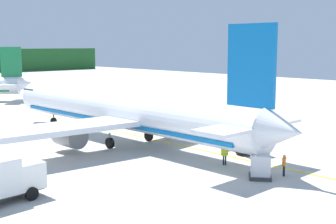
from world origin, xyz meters
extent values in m
cylinder|color=silver|center=(21.55, 21.82, 3.50)|extent=(4.23, 36.04, 3.80)
cone|color=silver|center=(21.32, 41.01, 3.50)|extent=(3.64, 2.44, 3.61)
cone|color=silver|center=(21.78, 2.22, 3.90)|extent=(3.27, 3.24, 3.23)
cube|color=#192333|center=(21.34, 38.81, 4.36)|extent=(3.26, 2.44, 0.60)
cube|color=silver|center=(12.43, 19.71, 2.83)|extent=(16.38, 6.26, 0.50)
cylinder|color=slate|center=(15.15, 21.54, 1.63)|extent=(2.24, 3.23, 2.20)
cube|color=silver|center=(30.71, 19.92, 2.83)|extent=(16.45, 6.63, 0.50)
cylinder|color=slate|center=(27.95, 21.69, 1.63)|extent=(2.24, 3.23, 2.20)
cube|color=#0C66B2|center=(21.74, 5.32, 8.65)|extent=(0.41, 4.40, 6.50)
cube|color=silver|center=(21.74, 5.32, 3.90)|extent=(10.44, 3.32, 0.24)
cube|color=#0C66B2|center=(21.55, 21.82, 2.46)|extent=(3.99, 32.44, 0.36)
cylinder|color=black|center=(21.38, 35.49, 0.55)|extent=(0.36, 1.10, 1.10)
cylinder|color=gray|center=(21.38, 35.49, 1.35)|extent=(0.20, 0.20, 0.50)
cylinder|color=black|center=(18.96, 20.28, 0.55)|extent=(0.36, 1.10, 1.10)
cylinder|color=gray|center=(18.96, 20.28, 1.35)|extent=(0.20, 0.20, 0.50)
cylinder|color=black|center=(24.16, 20.35, 0.55)|extent=(0.36, 1.10, 1.10)
cylinder|color=gray|center=(24.16, 20.35, 1.35)|extent=(0.20, 0.20, 0.50)
cone|color=white|center=(31.46, 62.73, 3.25)|extent=(3.76, 3.76, 2.69)
cube|color=#19723F|center=(29.44, 64.34, 7.20)|extent=(3.06, 2.51, 5.41)
cube|color=white|center=(29.44, 64.34, 3.25)|extent=(7.47, 8.44, 0.20)
cube|color=silver|center=(26.95, 8.95, 1.50)|extent=(2.62, 2.35, 1.80)
cube|color=#192333|center=(26.71, 8.13, 1.86)|extent=(1.80, 0.60, 0.94)
cylinder|color=silver|center=(27.72, 11.58, 1.50)|extent=(2.71, 3.86, 1.80)
cube|color=#262628|center=(27.47, 10.72, 0.52)|extent=(3.02, 5.70, 0.16)
cylinder|color=black|center=(28.09, 8.93, 0.45)|extent=(0.52, 0.94, 0.90)
cylinder|color=black|center=(25.98, 9.54, 0.45)|extent=(0.52, 0.94, 0.90)
cylinder|color=black|center=(28.78, 11.27, 0.45)|extent=(0.52, 0.94, 0.90)
cylinder|color=black|center=(26.67, 11.89, 0.45)|extent=(0.52, 0.94, 0.90)
cube|color=white|center=(6.12, 12.34, 1.50)|extent=(1.94, 2.31, 1.80)
cube|color=#192333|center=(6.97, 12.39, 1.86)|extent=(0.20, 1.85, 0.94)
cylinder|color=black|center=(5.75, 13.41, 0.45)|extent=(0.92, 0.34, 0.90)
cylinder|color=black|center=(5.89, 11.22, 0.45)|extent=(0.92, 0.34, 0.90)
cube|color=#333338|center=(21.09, 3.72, 0.15)|extent=(2.33, 2.33, 0.30)
cube|color=silver|center=(21.09, 3.72, 1.09)|extent=(2.05, 2.05, 1.58)
cube|color=silver|center=(20.78, 4.12, 1.73)|extent=(1.54, 1.39, 0.55)
cylinder|color=#191E33|center=(22.19, 8.30, 0.41)|extent=(0.14, 0.14, 0.82)
cylinder|color=#191E33|center=(22.32, 8.18, 0.41)|extent=(0.14, 0.14, 0.82)
cube|color=#CCE519|center=(22.25, 8.24, 1.13)|extent=(0.48, 0.46, 0.61)
cube|color=silver|center=(22.25, 8.24, 1.16)|extent=(0.49, 0.47, 0.06)
sphere|color=tan|center=(22.25, 8.24, 1.55)|extent=(0.22, 0.22, 0.22)
cylinder|color=#CCE519|center=(22.05, 8.41, 1.16)|extent=(0.09, 0.09, 0.58)
cylinder|color=#CCE519|center=(22.46, 8.06, 1.16)|extent=(0.09, 0.09, 0.58)
cylinder|color=#191E33|center=(23.13, 2.88, 0.43)|extent=(0.14, 0.14, 0.86)
cylinder|color=#191E33|center=(22.95, 2.82, 0.43)|extent=(0.14, 0.14, 0.86)
cube|color=orange|center=(23.04, 2.85, 1.19)|extent=(0.49, 0.34, 0.65)
cube|color=silver|center=(23.04, 2.85, 1.22)|extent=(0.50, 0.36, 0.06)
sphere|color=tan|center=(23.04, 2.85, 1.63)|extent=(0.23, 0.23, 0.23)
cylinder|color=orange|center=(23.30, 2.93, 1.22)|extent=(0.09, 0.09, 0.62)
cylinder|color=orange|center=(22.78, 2.77, 1.22)|extent=(0.09, 0.09, 0.62)
cube|color=yellow|center=(25.02, 16.82, 0.01)|extent=(0.30, 60.00, 0.01)
camera|label=1|loc=(-7.93, -16.54, 10.25)|focal=49.51mm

